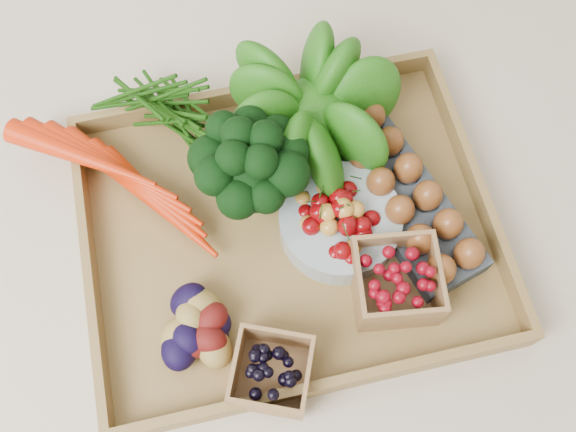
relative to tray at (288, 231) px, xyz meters
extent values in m
plane|color=beige|center=(0.00, 0.00, -0.01)|extent=(4.00, 4.00, 0.00)
cube|color=olive|center=(0.00, 0.00, 0.00)|extent=(0.55, 0.45, 0.01)
sphere|color=#1A450A|center=(0.06, 0.14, 0.09)|extent=(0.17, 0.17, 0.17)
cylinder|color=#8C9EA5|center=(0.07, -0.01, 0.03)|extent=(0.16, 0.16, 0.04)
cube|color=#394049|center=(0.16, 0.00, 0.02)|extent=(0.17, 0.30, 0.03)
cube|color=black|center=(-0.06, -0.19, 0.04)|extent=(0.12, 0.12, 0.06)
cube|color=#68040F|center=(0.11, -0.12, 0.04)|extent=(0.12, 0.12, 0.07)
camera|label=1|loc=(-0.07, -0.33, 0.83)|focal=40.00mm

